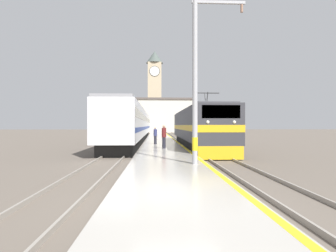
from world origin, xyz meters
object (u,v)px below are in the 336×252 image
at_px(passenger_train, 136,125).
at_px(clock_tower, 155,89).
at_px(second_waiting_passenger, 155,135).
at_px(catenary_mast, 197,74).
at_px(locomotive_train, 197,128).
at_px(person_on_platform, 164,136).

height_order(passenger_train, clock_tower, clock_tower).
bearing_deg(second_waiting_passenger, catenary_mast, -81.52).
height_order(locomotive_train, passenger_train, locomotive_train).
bearing_deg(clock_tower, passenger_train, -92.86).
bearing_deg(passenger_train, second_waiting_passenger, -78.28).
distance_m(passenger_train, person_on_platform, 18.22).
height_order(locomotive_train, person_on_platform, locomotive_train).
bearing_deg(second_waiting_passenger, person_on_platform, -82.15).
relative_size(passenger_train, person_on_platform, 23.87).
height_order(passenger_train, person_on_platform, passenger_train).
relative_size(locomotive_train, person_on_platform, 10.42).
distance_m(catenary_mast, second_waiting_passenger, 13.14).
bearing_deg(catenary_mast, clock_tower, 91.65).
bearing_deg(passenger_train, person_on_platform, -79.29).
distance_m(locomotive_train, passenger_train, 14.56).
distance_m(passenger_train, clock_tower, 50.68).
relative_size(second_waiting_passenger, clock_tower, 0.06).
bearing_deg(passenger_train, locomotive_train, -62.79).
bearing_deg(clock_tower, locomotive_train, -86.14).
xyz_separation_m(passenger_train, person_on_platform, (3.38, -17.88, -0.87)).
distance_m(locomotive_train, catenary_mast, 13.27).
xyz_separation_m(person_on_platform, second_waiting_passenger, (-0.65, 4.69, -0.11)).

